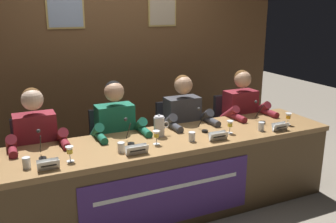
{
  "coord_description": "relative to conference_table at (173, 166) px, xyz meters",
  "views": [
    {
      "loc": [
        -1.37,
        -2.95,
        1.91
      ],
      "look_at": [
        0.0,
        0.0,
        0.99
      ],
      "focal_mm": 40.13,
      "sensor_mm": 36.0,
      "label": 1
    }
  ],
  "objects": [
    {
      "name": "panelist_far_right",
      "position": [
        1.11,
        0.46,
        0.21
      ],
      "size": [
        0.51,
        0.48,
        1.22
      ],
      "color": "black",
      "rests_on": "ground_plane"
    },
    {
      "name": "water_cup_center_right",
      "position": [
        0.16,
        -0.07,
        0.27
      ],
      "size": [
        0.06,
        0.06,
        0.08
      ],
      "color": "silver",
      "rests_on": "conference_table"
    },
    {
      "name": "juice_glass_far_right",
      "position": [
        1.27,
        -0.06,
        0.32
      ],
      "size": [
        0.06,
        0.06,
        0.12
      ],
      "color": "white",
      "rests_on": "conference_table"
    },
    {
      "name": "juice_glass_far_left",
      "position": [
        -0.92,
        -0.07,
        0.32
      ],
      "size": [
        0.06,
        0.06,
        0.12
      ],
      "color": "white",
      "rests_on": "conference_table"
    },
    {
      "name": "chair_center_left",
      "position": [
        -0.37,
        0.66,
        -0.07
      ],
      "size": [
        0.44,
        0.44,
        0.9
      ],
      "color": "black",
      "rests_on": "ground_plane"
    },
    {
      "name": "microphone_center_left",
      "position": [
        -0.37,
        0.11,
        0.31
      ],
      "size": [
        0.06,
        0.17,
        0.22
      ],
      "color": "black",
      "rests_on": "conference_table"
    },
    {
      "name": "nameplate_far_right",
      "position": [
        1.08,
        -0.17,
        0.27
      ],
      "size": [
        0.17,
        0.06,
        0.08
      ],
      "color": "white",
      "rests_on": "conference_table"
    },
    {
      "name": "conference_table",
      "position": [
        0.0,
        0.0,
        0.0
      ],
      "size": [
        3.26,
        0.75,
        0.74
      ],
      "color": "olive",
      "rests_on": "ground_plane"
    },
    {
      "name": "water_cup_far_right",
      "position": [
        0.91,
        -0.09,
        0.27
      ],
      "size": [
        0.06,
        0.06,
        0.08
      ],
      "color": "silver",
      "rests_on": "conference_table"
    },
    {
      "name": "chair_far_right",
      "position": [
        1.11,
        0.66,
        -0.07
      ],
      "size": [
        0.44,
        0.44,
        0.9
      ],
      "color": "black",
      "rests_on": "ground_plane"
    },
    {
      "name": "microphone_far_left",
      "position": [
        -1.11,
        0.1,
        0.31
      ],
      "size": [
        0.06,
        0.17,
        0.22
      ],
      "color": "black",
      "rests_on": "conference_table"
    },
    {
      "name": "microphone_center_right",
      "position": [
        0.39,
        0.14,
        0.31
      ],
      "size": [
        0.06,
        0.17,
        0.22
      ],
      "color": "black",
      "rests_on": "conference_table"
    },
    {
      "name": "juice_glass_center_right",
      "position": [
        0.59,
        -0.03,
        0.32
      ],
      "size": [
        0.06,
        0.06,
        0.12
      ],
      "color": "white",
      "rests_on": "conference_table"
    },
    {
      "name": "chair_center_right",
      "position": [
        0.37,
        0.66,
        -0.07
      ],
      "size": [
        0.44,
        0.44,
        0.9
      ],
      "color": "black",
      "rests_on": "ground_plane"
    },
    {
      "name": "ground_plane",
      "position": [
        0.0,
        0.11,
        -0.5
      ],
      "size": [
        12.0,
        12.0,
        0.0
      ],
      "primitive_type": "plane",
      "color": "gray"
    },
    {
      "name": "panelist_center_right",
      "position": [
        0.37,
        0.46,
        0.21
      ],
      "size": [
        0.51,
        0.48,
        1.22
      ],
      "color": "black",
      "rests_on": "ground_plane"
    },
    {
      "name": "water_pitcher_central",
      "position": [
        -0.05,
        0.19,
        0.33
      ],
      "size": [
        0.15,
        0.1,
        0.21
      ],
      "color": "silver",
      "rests_on": "conference_table"
    },
    {
      "name": "juice_glass_center_left",
      "position": [
        -0.16,
        -0.0,
        0.32
      ],
      "size": [
        0.06,
        0.06,
        0.12
      ],
      "color": "white",
      "rests_on": "conference_table"
    },
    {
      "name": "microphone_far_right",
      "position": [
        1.07,
        0.14,
        0.31
      ],
      "size": [
        0.06,
        0.17,
        0.22
      ],
      "color": "black",
      "rests_on": "conference_table"
    },
    {
      "name": "wall_back_panelled",
      "position": [
        0.0,
        1.62,
        0.8
      ],
      "size": [
        4.46,
        0.14,
        2.6
      ],
      "color": "brown",
      "rests_on": "ground_plane"
    },
    {
      "name": "panelist_center_left",
      "position": [
        -0.37,
        0.46,
        0.21
      ],
      "size": [
        0.51,
        0.48,
        1.22
      ],
      "color": "black",
      "rests_on": "ground_plane"
    },
    {
      "name": "nameplate_center_left",
      "position": [
        -0.4,
        -0.15,
        0.27
      ],
      "size": [
        0.19,
        0.06,
        0.08
      ],
      "color": "white",
      "rests_on": "conference_table"
    },
    {
      "name": "water_cup_far_left",
      "position": [
        -1.24,
        -0.06,
        0.27
      ],
      "size": [
        0.06,
        0.06,
        0.08
      ],
      "color": "silver",
      "rests_on": "conference_table"
    },
    {
      "name": "chair_far_left",
      "position": [
        -1.11,
        0.66,
        -0.07
      ],
      "size": [
        0.44,
        0.44,
        0.9
      ],
      "color": "black",
      "rests_on": "ground_plane"
    },
    {
      "name": "water_cup_center_left",
      "position": [
        -0.5,
        -0.05,
        0.27
      ],
      "size": [
        0.06,
        0.06,
        0.08
      ],
      "color": "silver",
      "rests_on": "conference_table"
    },
    {
      "name": "nameplate_far_left",
      "position": [
        -1.09,
        -0.16,
        0.27
      ],
      "size": [
        0.16,
        0.06,
        0.08
      ],
      "color": "white",
      "rests_on": "conference_table"
    },
    {
      "name": "panelist_far_left",
      "position": [
        -1.11,
        0.46,
        0.21
      ],
      "size": [
        0.51,
        0.48,
        1.22
      ],
      "color": "black",
      "rests_on": "ground_plane"
    },
    {
      "name": "nameplate_center_right",
      "position": [
        0.39,
        -0.15,
        0.27
      ],
      "size": [
        0.18,
        0.06,
        0.08
      ],
      "color": "white",
      "rests_on": "conference_table"
    }
  ]
}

